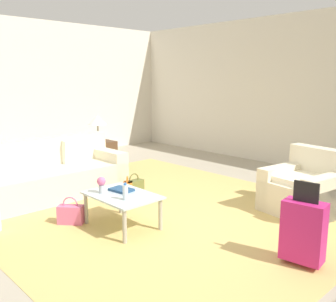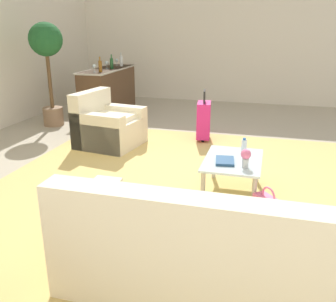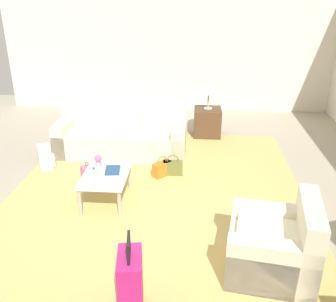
{
  "view_description": "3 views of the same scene",
  "coord_description": "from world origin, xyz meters",
  "px_view_note": "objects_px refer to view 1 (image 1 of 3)",
  "views": [
    {
      "loc": [
        3.17,
        -3.13,
        1.82
      ],
      "look_at": [
        -0.06,
        -0.05,
        0.95
      ],
      "focal_mm": 40.0,
      "sensor_mm": 36.0,
      "label": 1
    },
    {
      "loc": [
        -4.47,
        -0.85,
        1.9
      ],
      "look_at": [
        -0.97,
        0.12,
        0.65
      ],
      "focal_mm": 40.0,
      "sensor_mm": 36.0,
      "label": 2
    },
    {
      "loc": [
        4.24,
        0.75,
        2.84
      ],
      "look_at": [
        -0.32,
        0.4,
        0.85
      ],
      "focal_mm": 40.0,
      "sensor_mm": 36.0,
      "label": 3
    }
  ],
  "objects_px": {
    "coffee_table": "(122,199)",
    "water_bottle": "(125,192)",
    "handbag_pink": "(71,214)",
    "table_lamp": "(98,121)",
    "suitcase_magenta": "(303,230)",
    "armchair": "(307,191)",
    "side_table": "(99,155)",
    "couch": "(48,177)",
    "coffee_table_book": "(121,190)",
    "flower_vase": "(101,183)",
    "handbag_olive": "(134,187)",
    "handbag_orange": "(128,190)"
  },
  "relations": [
    {
      "from": "armchair",
      "to": "table_lamp",
      "type": "distance_m",
      "value": 4.22
    },
    {
      "from": "coffee_table_book",
      "to": "flower_vase",
      "type": "bearing_deg",
      "value": -121.18
    },
    {
      "from": "handbag_orange",
      "to": "armchair",
      "type": "bearing_deg",
      "value": 33.72
    },
    {
      "from": "handbag_orange",
      "to": "handbag_olive",
      "type": "relative_size",
      "value": 1.0
    },
    {
      "from": "side_table",
      "to": "table_lamp",
      "type": "relative_size",
      "value": 1.09
    },
    {
      "from": "water_bottle",
      "to": "suitcase_magenta",
      "type": "relative_size",
      "value": 0.24
    },
    {
      "from": "table_lamp",
      "to": "handbag_orange",
      "type": "distance_m",
      "value": 2.27
    },
    {
      "from": "coffee_table",
      "to": "handbag_pink",
      "type": "distance_m",
      "value": 0.72
    },
    {
      "from": "side_table",
      "to": "couch",
      "type": "bearing_deg",
      "value": -57.83
    },
    {
      "from": "armchair",
      "to": "coffee_table",
      "type": "bearing_deg",
      "value": -121.15
    },
    {
      "from": "coffee_table_book",
      "to": "table_lamp",
      "type": "relative_size",
      "value": 0.54
    },
    {
      "from": "armchair",
      "to": "handbag_pink",
      "type": "bearing_deg",
      "value": -125.55
    },
    {
      "from": "coffee_table",
      "to": "water_bottle",
      "type": "bearing_deg",
      "value": -26.57
    },
    {
      "from": "couch",
      "to": "coffee_table",
      "type": "bearing_deg",
      "value": 3.19
    },
    {
      "from": "coffee_table_book",
      "to": "coffee_table",
      "type": "bearing_deg",
      "value": -41.37
    },
    {
      "from": "flower_vase",
      "to": "side_table",
      "type": "xyz_separation_m",
      "value": [
        -2.58,
        1.65,
        -0.26
      ]
    },
    {
      "from": "table_lamp",
      "to": "handbag_pink",
      "type": "bearing_deg",
      "value": -40.24
    },
    {
      "from": "coffee_table",
      "to": "handbag_orange",
      "type": "xyz_separation_m",
      "value": [
        -0.85,
        0.73,
        -0.23
      ]
    },
    {
      "from": "side_table",
      "to": "handbag_orange",
      "type": "bearing_deg",
      "value": -21.56
    },
    {
      "from": "handbag_olive",
      "to": "handbag_orange",
      "type": "bearing_deg",
      "value": -71.21
    },
    {
      "from": "side_table",
      "to": "handbag_orange",
      "type": "xyz_separation_m",
      "value": [
        1.95,
        -0.77,
        -0.16
      ]
    },
    {
      "from": "water_bottle",
      "to": "handbag_orange",
      "type": "distance_m",
      "value": 1.39
    },
    {
      "from": "flower_vase",
      "to": "handbag_orange",
      "type": "height_order",
      "value": "flower_vase"
    },
    {
      "from": "handbag_pink",
      "to": "handbag_olive",
      "type": "xyz_separation_m",
      "value": [
        -0.37,
        1.32,
        0.0
      ]
    },
    {
      "from": "suitcase_magenta",
      "to": "armchair",
      "type": "bearing_deg",
      "value": 115.14
    },
    {
      "from": "coffee_table_book",
      "to": "side_table",
      "type": "height_order",
      "value": "side_table"
    },
    {
      "from": "couch",
      "to": "flower_vase",
      "type": "height_order",
      "value": "couch"
    },
    {
      "from": "couch",
      "to": "armchair",
      "type": "relative_size",
      "value": 2.3
    },
    {
      "from": "couch",
      "to": "table_lamp",
      "type": "bearing_deg",
      "value": 122.17
    },
    {
      "from": "coffee_table",
      "to": "suitcase_magenta",
      "type": "distance_m",
      "value": 2.12
    },
    {
      "from": "coffee_table_book",
      "to": "suitcase_magenta",
      "type": "relative_size",
      "value": 0.33
    },
    {
      "from": "couch",
      "to": "handbag_olive",
      "type": "relative_size",
      "value": 6.59
    },
    {
      "from": "coffee_table_book",
      "to": "handbag_olive",
      "type": "distance_m",
      "value": 1.18
    },
    {
      "from": "coffee_table",
      "to": "coffee_table_book",
      "type": "height_order",
      "value": "coffee_table_book"
    },
    {
      "from": "suitcase_magenta",
      "to": "coffee_table",
      "type": "bearing_deg",
      "value": -160.71
    },
    {
      "from": "flower_vase",
      "to": "coffee_table_book",
      "type": "bearing_deg",
      "value": 66.5
    },
    {
      "from": "flower_vase",
      "to": "armchair",
      "type": "bearing_deg",
      "value": 56.57
    },
    {
      "from": "table_lamp",
      "to": "suitcase_magenta",
      "type": "bearing_deg",
      "value": -9.46
    },
    {
      "from": "armchair",
      "to": "handbag_orange",
      "type": "xyz_separation_m",
      "value": [
        -2.16,
        -1.44,
        -0.17
      ]
    },
    {
      "from": "armchair",
      "to": "coffee_table",
      "type": "relative_size",
      "value": 1.13
    },
    {
      "from": "flower_vase",
      "to": "side_table",
      "type": "bearing_deg",
      "value": 147.4
    },
    {
      "from": "water_bottle",
      "to": "flower_vase",
      "type": "bearing_deg",
      "value": -173.21
    },
    {
      "from": "armchair",
      "to": "handbag_olive",
      "type": "distance_m",
      "value": 2.56
    },
    {
      "from": "coffee_table",
      "to": "water_bottle",
      "type": "height_order",
      "value": "water_bottle"
    },
    {
      "from": "flower_vase",
      "to": "handbag_olive",
      "type": "distance_m",
      "value": 1.32
    },
    {
      "from": "couch",
      "to": "table_lamp",
      "type": "xyz_separation_m",
      "value": [
        -1.01,
        1.6,
        0.68
      ]
    },
    {
      "from": "suitcase_magenta",
      "to": "handbag_orange",
      "type": "bearing_deg",
      "value": 179.42
    },
    {
      "from": "coffee_table_book",
      "to": "handbag_orange",
      "type": "relative_size",
      "value": 0.79
    },
    {
      "from": "table_lamp",
      "to": "coffee_table_book",
      "type": "bearing_deg",
      "value": -27.92
    },
    {
      "from": "side_table",
      "to": "handbag_orange",
      "type": "relative_size",
      "value": 1.6
    }
  ]
}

